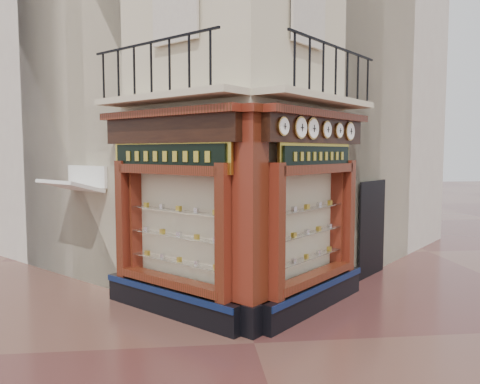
{
  "coord_description": "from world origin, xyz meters",
  "views": [
    {
      "loc": [
        -1.04,
        -7.48,
        3.18
      ],
      "look_at": [
        -0.02,
        2.0,
        2.36
      ],
      "focal_mm": 35.0,
      "sensor_mm": 36.0,
      "label": 1
    }
  ],
  "objects": [
    {
      "name": "clock_f",
      "position": [
        2.37,
        2.26,
        3.62
      ],
      "size": [
        0.32,
        0.32,
        0.4
      ],
      "rotation": [
        0.0,
        0.0,
        0.79
      ],
      "color": "#B2853B",
      "rests_on": "ground"
    },
    {
      "name": "shopfront_right",
      "position": [
        1.41,
        1.57,
        1.98
      ],
      "size": [
        2.86,
        2.86,
        3.98
      ],
      "rotation": [
        0.0,
        0.0,
        0.79
      ],
      "color": "black",
      "rests_on": "ground"
    },
    {
      "name": "signboard_left",
      "position": [
        -1.46,
        1.51,
        3.1
      ],
      "size": [
        2.29,
        2.29,
        0.61
      ],
      "rotation": [
        0.0,
        0.0,
        2.36
      ],
      "color": "gold",
      "rests_on": "ground"
    },
    {
      "name": "clock_b",
      "position": [
        0.96,
        0.85,
        3.62
      ],
      "size": [
        0.32,
        0.32,
        0.4
      ],
      "rotation": [
        0.0,
        0.0,
        0.79
      ],
      "color": "#B2853B",
      "rests_on": "ground"
    },
    {
      "name": "corner_pilaster",
      "position": [
        0.0,
        0.5,
        1.95
      ],
      "size": [
        0.85,
        0.85,
        3.98
      ],
      "rotation": [
        0.0,
        0.0,
        0.79
      ],
      "color": "black",
      "rests_on": "ground"
    },
    {
      "name": "clock_d",
      "position": [
        1.64,
        1.54,
        3.62
      ],
      "size": [
        0.28,
        0.28,
        0.35
      ],
      "rotation": [
        0.0,
        0.0,
        0.79
      ],
      "color": "#B2853B",
      "rests_on": "ground"
    },
    {
      "name": "clock_e",
      "position": [
        2.01,
        1.91,
        3.62
      ],
      "size": [
        0.26,
        0.26,
        0.32
      ],
      "rotation": [
        0.0,
        0.0,
        0.79
      ],
      "color": "#B2853B",
      "rests_on": "ground"
    },
    {
      "name": "neighbour_right",
      "position": [
        2.47,
        8.63,
        5.5
      ],
      "size": [
        11.31,
        11.31,
        11.0
      ],
      "primitive_type": "cube",
      "rotation": [
        0.0,
        0.0,
        0.79
      ],
      "color": "beige",
      "rests_on": "ground"
    },
    {
      "name": "balcony",
      "position": [
        0.0,
        1.49,
        4.22
      ],
      "size": [
        5.94,
        2.97,
        1.03
      ],
      "color": "beige",
      "rests_on": "ground"
    },
    {
      "name": "clock_c",
      "position": [
        1.26,
        1.16,
        3.62
      ],
      "size": [
        0.33,
        0.33,
        0.41
      ],
      "rotation": [
        0.0,
        0.0,
        0.79
      ],
      "color": "#B2853B",
      "rests_on": "ground"
    },
    {
      "name": "clock_a",
      "position": [
        0.56,
        0.45,
        3.62
      ],
      "size": [
        0.27,
        0.27,
        0.33
      ],
      "rotation": [
        0.0,
        0.0,
        0.79
      ],
      "color": "#B2853B",
      "rests_on": "ground"
    },
    {
      "name": "shopfront_left",
      "position": [
        -1.41,
        1.57,
        1.98
      ],
      "size": [
        2.86,
        2.86,
        3.98
      ],
      "rotation": [
        0.0,
        0.0,
        2.36
      ],
      "color": "black",
      "rests_on": "ground"
    },
    {
      "name": "main_building",
      "position": [
        0.0,
        6.16,
        6.0
      ],
      "size": [
        11.31,
        11.31,
        12.0
      ],
      "primitive_type": "cube",
      "rotation": [
        0.0,
        0.0,
        0.79
      ],
      "color": "beige",
      "rests_on": "ground"
    },
    {
      "name": "ground",
      "position": [
        0.0,
        0.0,
        0.0
      ],
      "size": [
        80.0,
        80.0,
        0.0
      ],
      "primitive_type": "plane",
      "color": "#4B2523",
      "rests_on": "ground"
    },
    {
      "name": "signboard_right",
      "position": [
        1.46,
        1.51,
        3.1
      ],
      "size": [
        1.94,
        1.94,
        0.52
      ],
      "rotation": [
        0.0,
        0.0,
        0.79
      ],
      "color": "gold",
      "rests_on": "ground"
    },
    {
      "name": "neighbour_left",
      "position": [
        -2.47,
        8.63,
        5.5
      ],
      "size": [
        11.31,
        11.31,
        11.0
      ],
      "primitive_type": "cube",
      "rotation": [
        0.0,
        0.0,
        0.79
      ],
      "color": "beige",
      "rests_on": "ground"
    },
    {
      "name": "awning",
      "position": [
        -3.78,
        3.57,
        0.0
      ],
      "size": [
        1.68,
        1.68,
        0.31
      ],
      "primitive_type": null,
      "rotation": [
        0.26,
        0.0,
        2.36
      ],
      "color": "silver",
      "rests_on": "ground"
    }
  ]
}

